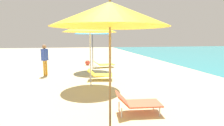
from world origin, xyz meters
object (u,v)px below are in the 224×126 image
(person_walking_near, at_px, (45,57))
(lounger_farthest_shoreside, at_px, (103,64))
(lounger_third_shoreside, at_px, (99,74))
(lounger_second_shoreside, at_px, (137,102))
(beach_ball, at_px, (88,63))
(umbrella_farthest, at_px, (92,30))
(umbrella_second, at_px, (110,15))
(umbrella_third, at_px, (90,27))

(person_walking_near, bearing_deg, lounger_farthest_shoreside, -117.63)
(lounger_third_shoreside, relative_size, lounger_farthest_shoreside, 0.86)
(lounger_second_shoreside, relative_size, beach_ball, 3.39)
(lounger_third_shoreside, bearing_deg, umbrella_farthest, 102.47)
(lounger_farthest_shoreside, distance_m, beach_ball, 1.73)
(umbrella_second, height_order, umbrella_farthest, umbrella_farthest)
(lounger_third_shoreside, bearing_deg, umbrella_third, -105.57)
(umbrella_second, bearing_deg, lounger_third_shoreside, 85.73)
(lounger_second_shoreside, height_order, umbrella_farthest, umbrella_farthest)
(lounger_second_shoreside, relative_size, lounger_farthest_shoreside, 0.85)
(lounger_farthest_shoreside, height_order, person_walking_near, person_walking_near)
(umbrella_third, xyz_separation_m, beach_ball, (0.18, 6.21, -2.42))
(lounger_farthest_shoreside, bearing_deg, lounger_second_shoreside, -96.95)
(umbrella_farthest, bearing_deg, beach_ball, 95.03)
(umbrella_third, xyz_separation_m, person_walking_near, (-2.40, 2.69, -1.52))
(umbrella_third, distance_m, person_walking_near, 3.92)
(umbrella_third, bearing_deg, person_walking_near, 131.75)
(person_walking_near, relative_size, beach_ball, 4.53)
(person_walking_near, bearing_deg, umbrella_farthest, -128.32)
(umbrella_farthest, bearing_deg, umbrella_second, -91.98)
(umbrella_farthest, height_order, lounger_farthest_shoreside, umbrella_farthest)
(umbrella_second, height_order, lounger_second_shoreside, umbrella_second)
(umbrella_second, bearing_deg, person_walking_near, 110.38)
(umbrella_farthest, bearing_deg, lounger_farthest_shoreside, 53.24)
(umbrella_second, distance_m, person_walking_near, 7.44)
(umbrella_second, distance_m, lounger_third_shoreside, 5.75)
(beach_ball, bearing_deg, lounger_third_shoreside, -86.19)
(lounger_second_shoreside, relative_size, umbrella_farthest, 0.44)
(umbrella_farthest, xyz_separation_m, beach_ball, (-0.22, 2.50, -2.49))
(umbrella_second, bearing_deg, umbrella_third, 91.84)
(lounger_third_shoreside, xyz_separation_m, person_walking_near, (-2.93, 1.59, 0.81))
(umbrella_second, height_order, umbrella_third, umbrella_second)
(umbrella_second, xyz_separation_m, umbrella_third, (-0.13, 4.13, -0.01))
(lounger_third_shoreside, distance_m, person_walking_near, 3.43)
(umbrella_third, distance_m, beach_ball, 6.66)
(lounger_second_shoreside, relative_size, umbrella_third, 0.46)
(umbrella_farthest, distance_m, lounger_farthest_shoreside, 2.83)
(umbrella_farthest, xyz_separation_m, lounger_farthest_shoreside, (0.86, 1.15, -2.43))
(umbrella_third, height_order, lounger_third_shoreside, umbrella_third)
(umbrella_second, relative_size, beach_ball, 7.48)
(umbrella_second, bearing_deg, lounger_farthest_shoreside, 82.83)
(umbrella_third, height_order, lounger_farthest_shoreside, umbrella_third)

